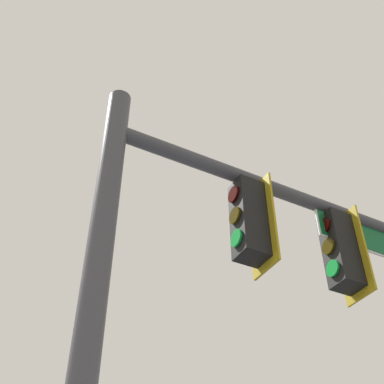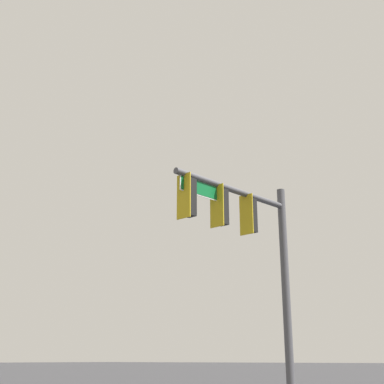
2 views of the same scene
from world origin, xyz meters
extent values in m
cylinder|color=#47474C|center=(-7.53, -5.25, 3.47)|extent=(0.27, 0.27, 6.93)
cylinder|color=#47474C|center=(-5.01, -5.63, 6.33)|extent=(5.08, 0.96, 0.19)
cube|color=gold|center=(-5.58, -5.55, 5.66)|extent=(0.11, 0.52, 1.30)
cube|color=black|center=(-5.76, -5.52, 5.66)|extent=(0.40, 0.37, 1.10)
cylinder|color=black|center=(-5.76, -5.52, 6.27)|extent=(0.04, 0.04, 0.12)
cylinder|color=#340503|center=(-5.96, -5.49, 5.99)|extent=(0.06, 0.22, 0.22)
cylinder|color=#392D05|center=(-5.96, -5.49, 5.66)|extent=(0.06, 0.22, 0.22)
cylinder|color=green|center=(-5.96, -5.49, 5.33)|extent=(0.06, 0.22, 0.22)
cube|color=gold|center=(-4.19, -5.76, 5.66)|extent=(0.11, 0.52, 1.30)
cube|color=black|center=(-4.38, -5.73, 5.66)|extent=(0.40, 0.37, 1.10)
cylinder|color=black|center=(-4.38, -5.73, 6.27)|extent=(0.04, 0.04, 0.12)
cylinder|color=#340503|center=(-4.57, -5.70, 5.99)|extent=(0.06, 0.22, 0.22)
cylinder|color=#392D05|center=(-4.57, -5.70, 5.66)|extent=(0.06, 0.22, 0.22)
cylinder|color=green|center=(-4.57, -5.70, 5.33)|extent=(0.06, 0.22, 0.22)
cube|color=gold|center=(-2.80, -5.97, 5.66)|extent=(0.11, 0.52, 1.30)
cube|color=black|center=(-2.99, -5.94, 5.66)|extent=(0.40, 0.37, 1.10)
cylinder|color=black|center=(-2.99, -5.94, 6.27)|extent=(0.04, 0.04, 0.12)
cylinder|color=#340503|center=(-3.18, -5.91, 5.99)|extent=(0.06, 0.22, 0.22)
cylinder|color=#392D05|center=(-3.18, -5.91, 5.66)|extent=(0.06, 0.22, 0.22)
cylinder|color=green|center=(-3.18, -5.91, 5.33)|extent=(0.06, 0.22, 0.22)
cube|color=#0F602D|center=(-3.67, -5.84, 6.04)|extent=(1.98, 0.34, 0.40)
cube|color=white|center=(-3.67, -5.84, 6.04)|extent=(2.04, 0.33, 0.46)
camera|label=1|loc=(-9.36, -9.25, 1.75)|focal=50.00mm
camera|label=2|loc=(8.74, 2.53, 1.28)|focal=50.00mm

